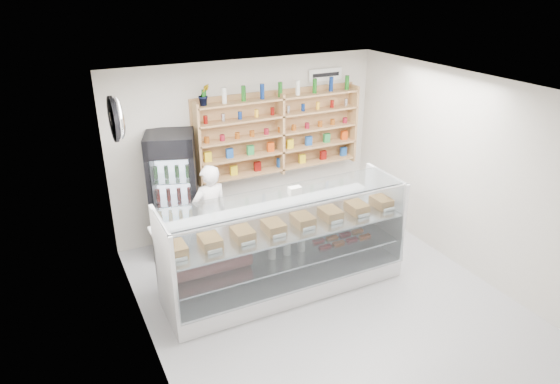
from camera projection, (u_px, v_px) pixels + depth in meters
room at (329, 205)px, 6.07m from camera, size 5.00×5.00×5.00m
display_counter at (285, 263)px, 6.75m from camera, size 3.26×0.97×1.42m
shop_worker at (210, 214)px, 7.31m from camera, size 0.59×0.43×1.51m
drinks_cooler at (174, 195)px, 7.44m from camera, size 0.86×0.85×1.90m
wall_shelving at (280, 133)px, 8.12m from camera, size 2.84×0.28×1.33m
potted_plant at (204, 95)px, 7.30m from camera, size 0.19×0.16×0.32m
security_mirror at (117, 118)px, 5.75m from camera, size 0.15×0.50×0.50m
wall_sign at (325, 75)px, 8.25m from camera, size 0.62×0.03×0.20m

